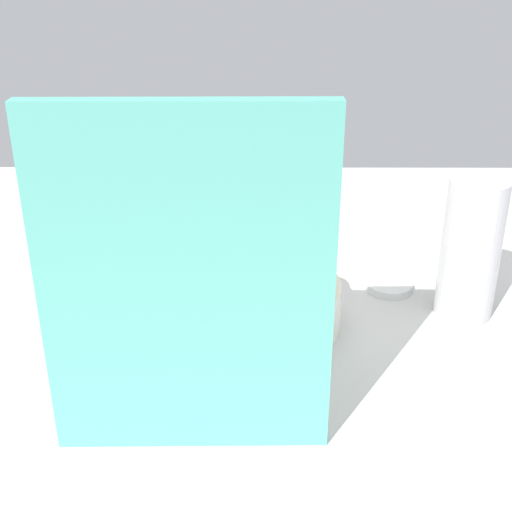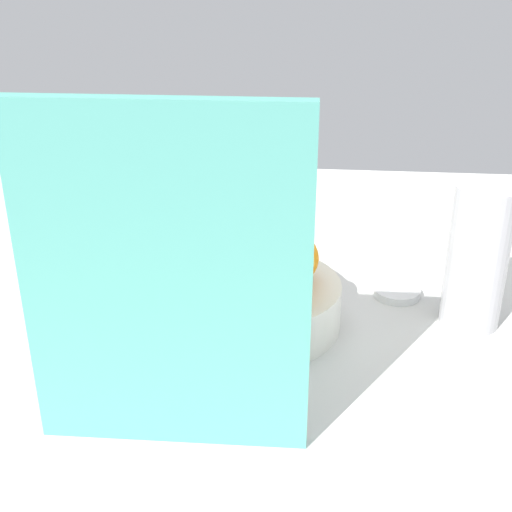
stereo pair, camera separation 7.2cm
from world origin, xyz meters
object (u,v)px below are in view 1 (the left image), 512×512
(thermos_tumbler, at_px, (471,249))
(orange_front_right, at_px, (230,276))
(fruit_bowl, at_px, (256,304))
(jar_lid, at_px, (389,286))
(orange_center, at_px, (284,276))
(orange_back_right, at_px, (263,246))
(banana_bunch, at_px, (281,254))
(orange_back_left, at_px, (292,257))
(cutting_board, at_px, (186,290))
(orange_front_left, at_px, (222,252))

(thermos_tumbler, bearing_deg, orange_front_right, 13.79)
(fruit_bowl, xyz_separation_m, jar_lid, (-0.20, -0.10, -0.03))
(jar_lid, bearing_deg, orange_center, 42.05)
(fruit_bowl, relative_size, jar_lid, 3.32)
(fruit_bowl, distance_m, orange_center, 0.09)
(orange_back_right, distance_m, banana_bunch, 0.05)
(fruit_bowl, height_order, orange_front_right, orange_front_right)
(fruit_bowl, distance_m, jar_lid, 0.23)
(orange_front_right, height_order, orange_back_left, same)
(orange_center, bearing_deg, cutting_board, 62.32)
(orange_back_left, distance_m, banana_bunch, 0.02)
(fruit_bowl, relative_size, banana_bunch, 1.22)
(banana_bunch, distance_m, thermos_tumbler, 0.26)
(banana_bunch, bearing_deg, orange_front_right, 37.09)
(orange_center, xyz_separation_m, thermos_tumbler, (-0.26, -0.08, 0.00))
(orange_front_right, xyz_separation_m, cutting_board, (0.03, 0.19, 0.08))
(orange_front_right, distance_m, orange_back_right, 0.10)
(orange_back_right, distance_m, jar_lid, 0.22)
(cutting_board, relative_size, jar_lid, 5.21)
(orange_back_left, xyz_separation_m, banana_bunch, (0.02, 0.01, 0.01))
(orange_back_left, xyz_separation_m, thermos_tumbler, (-0.24, -0.02, 0.00))
(cutting_board, bearing_deg, jar_lid, -128.76)
(orange_front_right, relative_size, orange_back_left, 1.00)
(thermos_tumbler, bearing_deg, jar_lid, -37.13)
(orange_center, xyz_separation_m, orange_back_left, (-0.01, -0.06, 0.00))
(banana_bunch, bearing_deg, thermos_tumbler, -173.28)
(orange_back_left, bearing_deg, orange_front_left, -9.18)
(orange_front_right, bearing_deg, orange_front_left, -78.89)
(banana_bunch, bearing_deg, orange_front_left, -16.80)
(orange_center, relative_size, orange_back_left, 1.00)
(banana_bunch, height_order, cutting_board, cutting_board)
(orange_back_left, relative_size, jar_lid, 0.99)
(thermos_tumbler, bearing_deg, fruit_bowl, 6.36)
(fruit_bowl, bearing_deg, orange_front_right, 55.49)
(orange_back_right, height_order, thermos_tumbler, thermos_tumbler)
(fruit_bowl, relative_size, thermos_tumbler, 1.17)
(fruit_bowl, relative_size, orange_front_right, 3.36)
(cutting_board, height_order, thermos_tumbler, cutting_board)
(banana_bunch, bearing_deg, orange_back_right, -62.72)
(orange_front_right, relative_size, orange_back_right, 1.00)
(orange_back_right, xyz_separation_m, cutting_board, (0.07, 0.29, 0.08))
(fruit_bowl, height_order, orange_front_left, orange_front_left)
(orange_front_left, bearing_deg, jar_lid, -163.04)
(orange_back_left, relative_size, thermos_tumbler, 0.35)
(orange_front_left, xyz_separation_m, orange_front_right, (-0.01, 0.07, 0.00))
(jar_lid, bearing_deg, banana_bunch, 30.53)
(orange_front_right, distance_m, cutting_board, 0.21)
(banana_bunch, bearing_deg, cutting_board, 68.06)
(orange_back_left, bearing_deg, orange_back_right, -42.77)
(fruit_bowl, height_order, orange_center, orange_center)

